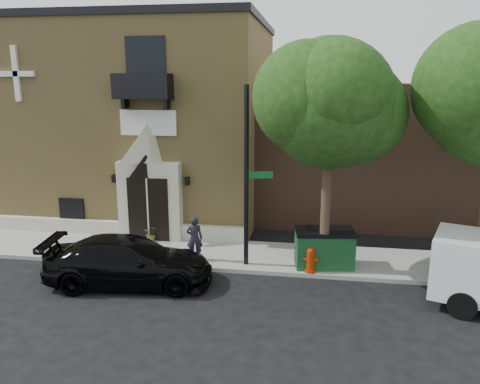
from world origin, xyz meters
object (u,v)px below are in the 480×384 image
object	(u,v)px
fire_hydrant	(311,260)
dumpster	(324,247)
black_sedan	(129,261)
pedestrian_near	(194,238)
street_sign	(247,177)

from	to	relation	value
fire_hydrant	dumpster	world-z (taller)	dumpster
black_sedan	pedestrian_near	xyz separation A→B (m)	(1.68, 2.06, 0.18)
black_sedan	pedestrian_near	bearing A→B (deg)	-46.37
black_sedan	street_sign	bearing A→B (deg)	-68.65
fire_hydrant	dumpster	bearing A→B (deg)	53.73
dumpster	street_sign	bearing A→B (deg)	177.32
dumpster	pedestrian_near	size ratio (longest dim) A/B	1.33
pedestrian_near	fire_hydrant	bearing A→B (deg)	160.05
black_sedan	fire_hydrant	distance (m)	6.08
street_sign	dumpster	world-z (taller)	street_sign
street_sign	pedestrian_near	world-z (taller)	street_sign
black_sedan	fire_hydrant	size ratio (longest dim) A/B	6.17
street_sign	fire_hydrant	size ratio (longest dim) A/B	7.13
street_sign	pedestrian_near	distance (m)	3.03
street_sign	fire_hydrant	world-z (taller)	street_sign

